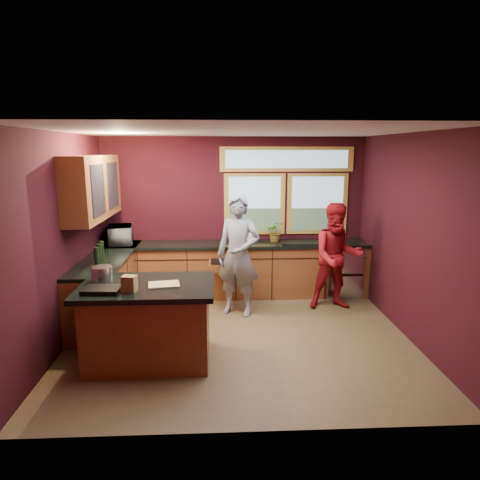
{
  "coord_description": "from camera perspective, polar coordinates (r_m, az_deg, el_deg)",
  "views": [
    {
      "loc": [
        -0.26,
        -5.38,
        2.48
      ],
      "look_at": [
        0.02,
        0.4,
        1.25
      ],
      "focal_mm": 32.0,
      "sensor_mm": 36.0,
      "label": 1
    }
  ],
  "objects": [
    {
      "name": "room_shell",
      "position": [
        5.76,
        -6.13,
        5.11
      ],
      "size": [
        4.52,
        4.02,
        2.71
      ],
      "color": "black",
      "rests_on": "ground"
    },
    {
      "name": "paper_bag",
      "position": [
        4.87,
        -14.54,
        -5.67
      ],
      "size": [
        0.17,
        0.15,
        0.18
      ],
      "primitive_type": "cube",
      "rotation": [
        0.0,
        0.0,
        -0.2
      ],
      "color": "brown",
      "rests_on": "island"
    },
    {
      "name": "person_red",
      "position": [
        6.85,
        12.8,
        -2.18
      ],
      "size": [
        0.82,
        0.64,
        1.68
      ],
      "primitive_type": "imported",
      "rotation": [
        0.0,
        0.0,
        -0.0
      ],
      "color": "maroon",
      "rests_on": "floor"
    },
    {
      "name": "person_grey",
      "position": [
        6.42,
        -0.23,
        -2.08
      ],
      "size": [
        0.79,
        0.66,
        1.84
      ],
      "primitive_type": "imported",
      "rotation": [
        0.0,
        0.0,
        -0.39
      ],
      "color": "slate",
      "rests_on": "floor"
    },
    {
      "name": "cutting_board",
      "position": [
        5.03,
        -10.11,
        -5.88
      ],
      "size": [
        0.38,
        0.3,
        0.02
      ],
      "primitive_type": "cube",
      "rotation": [
        0.0,
        0.0,
        0.16
      ],
      "color": "tan",
      "rests_on": "island"
    },
    {
      "name": "stock_pot",
      "position": [
        5.34,
        -17.9,
        -4.32
      ],
      "size": [
        0.24,
        0.24,
        0.18
      ],
      "primitive_type": "cylinder",
      "color": "silver",
      "rests_on": "island"
    },
    {
      "name": "microwave",
      "position": [
        7.41,
        -15.67,
        0.66
      ],
      "size": [
        0.49,
        0.62,
        0.31
      ],
      "primitive_type": "imported",
      "rotation": [
        0.0,
        0.0,
        1.78
      ],
      "color": "#999999",
      "rests_on": "left_counter"
    },
    {
      "name": "floor",
      "position": [
        5.93,
        -0.0,
        -12.74
      ],
      "size": [
        4.5,
        4.5,
        0.0
      ],
      "primitive_type": "plane",
      "color": "brown",
      "rests_on": "ground"
    },
    {
      "name": "back_counter",
      "position": [
        7.38,
        0.91,
        -3.89
      ],
      "size": [
        4.5,
        0.64,
        0.93
      ],
      "color": "brown",
      "rests_on": "floor"
    },
    {
      "name": "left_counter",
      "position": [
        6.76,
        -17.19,
        -5.9
      ],
      "size": [
        0.64,
        2.3,
        0.93
      ],
      "color": "brown",
      "rests_on": "floor"
    },
    {
      "name": "black_tray",
      "position": [
        4.96,
        -17.92,
        -6.34
      ],
      "size": [
        0.41,
        0.3,
        0.05
      ],
      "primitive_type": "cube",
      "rotation": [
        0.0,
        0.0,
        -0.06
      ],
      "color": "black",
      "rests_on": "island"
    },
    {
      "name": "island",
      "position": [
        5.26,
        -12.05,
        -10.65
      ],
      "size": [
        1.55,
        1.05,
        0.95
      ],
      "color": "brown",
      "rests_on": "floor"
    },
    {
      "name": "potted_plant",
      "position": [
        7.33,
        4.8,
        1.1
      ],
      "size": [
        0.31,
        0.27,
        0.35
      ],
      "primitive_type": "imported",
      "color": "#999999",
      "rests_on": "back_counter"
    },
    {
      "name": "paper_towel",
      "position": [
        7.24,
        1.42,
        0.73
      ],
      "size": [
        0.12,
        0.12,
        0.28
      ],
      "primitive_type": "cylinder",
      "color": "white",
      "rests_on": "back_counter"
    }
  ]
}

